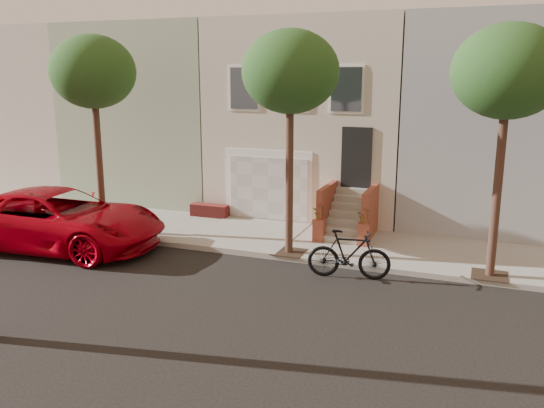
% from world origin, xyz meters
% --- Properties ---
extents(ground, '(90.00, 90.00, 0.00)m').
position_xyz_m(ground, '(0.00, 0.00, 0.00)').
color(ground, black).
rests_on(ground, ground).
extents(sidewalk, '(40.00, 3.70, 0.15)m').
position_xyz_m(sidewalk, '(0.00, 5.35, 0.07)').
color(sidewalk, gray).
rests_on(sidewalk, ground).
extents(house_row, '(33.10, 11.70, 7.00)m').
position_xyz_m(house_row, '(0.00, 11.19, 3.64)').
color(house_row, beige).
rests_on(house_row, sidewalk).
extents(tree_left, '(2.70, 2.57, 6.30)m').
position_xyz_m(tree_left, '(-5.50, 3.90, 5.26)').
color(tree_left, '#2D2116').
rests_on(tree_left, sidewalk).
extents(tree_mid, '(2.70, 2.57, 6.30)m').
position_xyz_m(tree_mid, '(1.00, 3.90, 5.26)').
color(tree_mid, '#2D2116').
rests_on(tree_mid, sidewalk).
extents(tree_right, '(2.70, 2.57, 6.30)m').
position_xyz_m(tree_right, '(6.50, 3.90, 5.26)').
color(tree_right, '#2D2116').
rests_on(tree_right, sidewalk).
extents(pickup_truck, '(6.79, 3.55, 1.82)m').
position_xyz_m(pickup_truck, '(-5.88, 2.23, 0.91)').
color(pickup_truck, '#A8000F').
rests_on(pickup_truck, ground).
extents(motorcycle, '(2.24, 0.95, 1.30)m').
position_xyz_m(motorcycle, '(3.03, 2.81, 0.65)').
color(motorcycle, black).
rests_on(motorcycle, ground).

